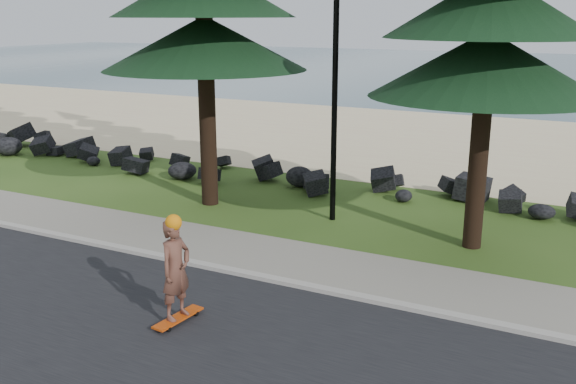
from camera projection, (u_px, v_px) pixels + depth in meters
name	position (u px, v px, depth m)	size (l,w,h in m)	color
ground	(272.00, 262.00, 13.26)	(160.00, 160.00, 0.00)	#314F18
road	(127.00, 364.00, 9.39)	(160.00, 7.00, 0.02)	black
kerb	(250.00, 275.00, 12.47)	(160.00, 0.20, 0.10)	#ACA69B
sidewalk	(276.00, 257.00, 13.42)	(160.00, 2.00, 0.08)	gray
beach_sand	(442.00, 142.00, 25.73)	(160.00, 15.00, 0.01)	beige
ocean	(542.00, 71.00, 57.13)	(160.00, 58.00, 0.01)	#375D6A
seawall_boulders	(365.00, 196.00, 18.08)	(60.00, 2.40, 1.10)	black
lamp_post	(336.00, 50.00, 14.90)	(0.25, 0.14, 8.14)	black
skateboarder	(176.00, 270.00, 10.39)	(0.47, 1.03, 1.87)	#BE3F0B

